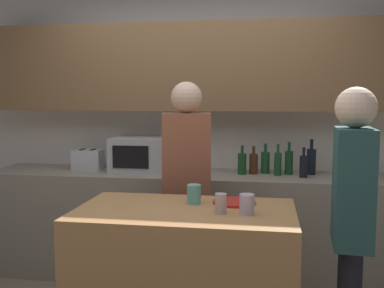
{
  "coord_description": "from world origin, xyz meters",
  "views": [
    {
      "loc": [
        0.6,
        -2.37,
        1.57
      ],
      "look_at": [
        0.15,
        0.38,
        1.28
      ],
      "focal_mm": 42.0,
      "sensor_mm": 36.0,
      "label": 1
    }
  ],
  "objects_px": {
    "toaster": "(88,160)",
    "bottle_4": "(289,162)",
    "bottle_0": "(242,163)",
    "cup_2": "(194,194)",
    "bottle_5": "(303,166)",
    "person_left": "(187,177)",
    "person_center": "(352,212)",
    "bottle_1": "(253,163)",
    "bottle_2": "(265,162)",
    "cup_1": "(221,204)",
    "plate_on_island": "(234,202)",
    "cup_0": "(247,204)",
    "bottle_3": "(278,163)",
    "bottle_6": "(311,161)",
    "microwave": "(142,154)",
    "potted_plant": "(360,153)"
  },
  "relations": [
    {
      "from": "toaster",
      "to": "bottle_4",
      "type": "distance_m",
      "value": 1.78
    },
    {
      "from": "bottle_0",
      "to": "cup_2",
      "type": "relative_size",
      "value": 2.13
    },
    {
      "from": "bottle_5",
      "to": "cup_2",
      "type": "distance_m",
      "value": 1.3
    },
    {
      "from": "bottle_4",
      "to": "person_left",
      "type": "xyz_separation_m",
      "value": [
        -0.75,
        -0.72,
        -0.02
      ]
    },
    {
      "from": "person_center",
      "to": "person_left",
      "type": "bearing_deg",
      "value": 59.86
    },
    {
      "from": "bottle_0",
      "to": "bottle_1",
      "type": "relative_size",
      "value": 1.04
    },
    {
      "from": "bottle_2",
      "to": "cup_2",
      "type": "height_order",
      "value": "bottle_2"
    },
    {
      "from": "toaster",
      "to": "cup_1",
      "type": "bearing_deg",
      "value": -45.87
    },
    {
      "from": "bottle_4",
      "to": "plate_on_island",
      "type": "distance_m",
      "value": 1.23
    },
    {
      "from": "cup_1",
      "to": "bottle_4",
      "type": "bearing_deg",
      "value": 72.81
    },
    {
      "from": "bottle_2",
      "to": "plate_on_island",
      "type": "bearing_deg",
      "value": -98.89
    },
    {
      "from": "toaster",
      "to": "cup_0",
      "type": "relative_size",
      "value": 2.36
    },
    {
      "from": "person_center",
      "to": "toaster",
      "type": "bearing_deg",
      "value": 60.24
    },
    {
      "from": "bottle_0",
      "to": "bottle_3",
      "type": "height_order",
      "value": "bottle_3"
    },
    {
      "from": "bottle_6",
      "to": "bottle_4",
      "type": "bearing_deg",
      "value": -171.55
    },
    {
      "from": "bottle_3",
      "to": "bottle_6",
      "type": "height_order",
      "value": "bottle_6"
    },
    {
      "from": "bottle_5",
      "to": "bottle_6",
      "type": "distance_m",
      "value": 0.18
    },
    {
      "from": "cup_1",
      "to": "microwave",
      "type": "bearing_deg",
      "value": 121.09
    },
    {
      "from": "bottle_1",
      "to": "bottle_5",
      "type": "distance_m",
      "value": 0.42
    },
    {
      "from": "bottle_2",
      "to": "bottle_3",
      "type": "xyz_separation_m",
      "value": [
        0.1,
        -0.08,
        0.0
      ]
    },
    {
      "from": "person_center",
      "to": "microwave",
      "type": "bearing_deg",
      "value": 52.32
    },
    {
      "from": "potted_plant",
      "to": "bottle_5",
      "type": "distance_m",
      "value": 0.48
    },
    {
      "from": "cup_2",
      "to": "bottle_5",
      "type": "bearing_deg",
      "value": 55.86
    },
    {
      "from": "microwave",
      "to": "person_left",
      "type": "bearing_deg",
      "value": -52.84
    },
    {
      "from": "cup_2",
      "to": "person_left",
      "type": "height_order",
      "value": "person_left"
    },
    {
      "from": "bottle_4",
      "to": "bottle_0",
      "type": "bearing_deg",
      "value": -171.29
    },
    {
      "from": "bottle_1",
      "to": "bottle_3",
      "type": "relative_size",
      "value": 0.9
    },
    {
      "from": "potted_plant",
      "to": "bottle_6",
      "type": "relative_size",
      "value": 1.32
    },
    {
      "from": "bottle_1",
      "to": "bottle_2",
      "type": "bearing_deg",
      "value": 22.51
    },
    {
      "from": "cup_0",
      "to": "bottle_5",
      "type": "bearing_deg",
      "value": 72.28
    },
    {
      "from": "bottle_2",
      "to": "cup_1",
      "type": "relative_size",
      "value": 2.29
    },
    {
      "from": "potted_plant",
      "to": "cup_0",
      "type": "bearing_deg",
      "value": -122.2
    },
    {
      "from": "bottle_3",
      "to": "person_center",
      "type": "height_order",
      "value": "person_center"
    },
    {
      "from": "cup_2",
      "to": "plate_on_island",
      "type": "bearing_deg",
      "value": 10.62
    },
    {
      "from": "bottle_2",
      "to": "cup_0",
      "type": "xyz_separation_m",
      "value": [
        -0.1,
        -1.42,
        -0.03
      ]
    },
    {
      "from": "bottle_2",
      "to": "plate_on_island",
      "type": "distance_m",
      "value": 1.2
    },
    {
      "from": "bottle_3",
      "to": "bottle_1",
      "type": "bearing_deg",
      "value": 168.78
    },
    {
      "from": "bottle_4",
      "to": "cup_2",
      "type": "bearing_deg",
      "value": -117.11
    },
    {
      "from": "plate_on_island",
      "to": "cup_2",
      "type": "distance_m",
      "value": 0.25
    },
    {
      "from": "microwave",
      "to": "cup_2",
      "type": "height_order",
      "value": "microwave"
    },
    {
      "from": "plate_on_island",
      "to": "person_center",
      "type": "bearing_deg",
      "value": -21.17
    },
    {
      "from": "plate_on_island",
      "to": "person_center",
      "type": "relative_size",
      "value": 0.16
    },
    {
      "from": "potted_plant",
      "to": "bottle_4",
      "type": "distance_m",
      "value": 0.57
    },
    {
      "from": "bottle_4",
      "to": "bottle_1",
      "type": "bearing_deg",
      "value": -175.35
    },
    {
      "from": "bottle_5",
      "to": "plate_on_island",
      "type": "relative_size",
      "value": 0.95
    },
    {
      "from": "bottle_2",
      "to": "cup_2",
      "type": "relative_size",
      "value": 2.21
    },
    {
      "from": "toaster",
      "to": "bottle_6",
      "type": "xyz_separation_m",
      "value": [
        1.96,
        0.06,
        0.02
      ]
    },
    {
      "from": "person_left",
      "to": "cup_0",
      "type": "bearing_deg",
      "value": 114.76
    },
    {
      "from": "potted_plant",
      "to": "bottle_4",
      "type": "bearing_deg",
      "value": 176.31
    },
    {
      "from": "cup_1",
      "to": "person_left",
      "type": "bearing_deg",
      "value": 114.29
    }
  ]
}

